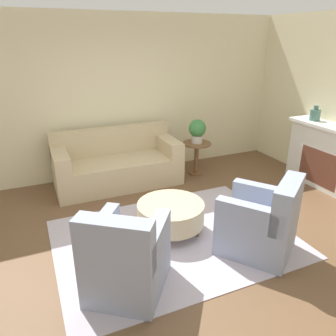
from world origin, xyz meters
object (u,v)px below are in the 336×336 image
side_table (197,153)px  vase_mantel_near (315,114)px  ottoman_table (171,213)px  couch (117,165)px  potted_plant_on_side_table (197,130)px  armchair_right (261,224)px  armchair_left (126,260)px

side_table → vase_mantel_near: size_ratio=2.37×
ottoman_table → side_table: size_ratio=1.44×
couch → potted_plant_on_side_table: size_ratio=4.87×
side_table → potted_plant_on_side_table: 0.44m
couch → armchair_right: armchair_right is taller
ottoman_table → vase_mantel_near: bearing=11.9°
armchair_left → ottoman_table: bearing=44.3°
ottoman_table → side_table: bearing=52.5°
ottoman_table → side_table: (1.25, 1.62, 0.14)m
armchair_right → vase_mantel_near: 2.73m
couch → armchair_right: 2.78m
side_table → vase_mantel_near: 2.13m
couch → potted_plant_on_side_table: potted_plant_on_side_table is taller
armchair_left → couch: bearing=76.5°
couch → potted_plant_on_side_table: (1.47, -0.15, 0.50)m
side_table → vase_mantel_near: vase_mantel_near is taller
couch → armchair_left: bearing=-103.5°
vase_mantel_near → ottoman_table: bearing=-168.1°
couch → ottoman_table: bearing=-82.8°
armchair_left → armchair_right: bearing=0.0°
ottoman_table → side_table: side_table is taller
couch → vase_mantel_near: vase_mantel_near is taller
ottoman_table → side_table: 2.05m
couch → ottoman_table: (0.22, -1.77, -0.08)m
couch → side_table: couch is taller
armchair_right → ottoman_table: bearing=133.5°
side_table → armchair_left: bearing=-130.5°
vase_mantel_near → armchair_right: bearing=-146.3°
vase_mantel_near → potted_plant_on_side_table: vase_mantel_near is taller
side_table → ottoman_table: bearing=-127.5°
ottoman_table → potted_plant_on_side_table: bearing=52.5°
armchair_right → side_table: size_ratio=1.76×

